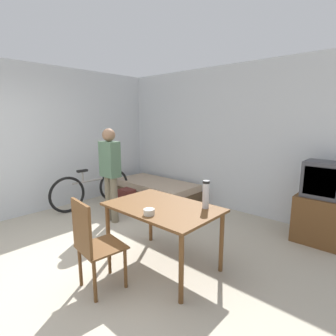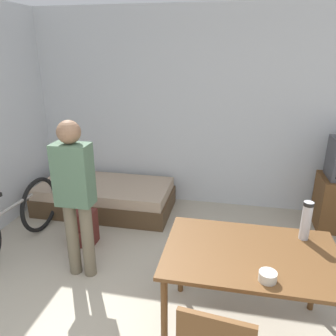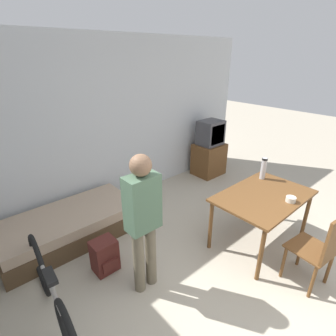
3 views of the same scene
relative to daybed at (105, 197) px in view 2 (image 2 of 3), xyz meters
The scene contains 8 objects.
wall_back 1.79m from the daybed, 24.14° to the left, with size 5.70×0.06×2.70m.
daybed is the anchor object (origin of this frame).
dining_table 2.65m from the daybed, 43.44° to the right, with size 1.28×0.84×0.75m.
bicycle 1.34m from the daybed, 117.78° to the right, with size 0.17×1.69×0.77m.
person_standing 1.58m from the daybed, 77.77° to the right, with size 0.34×0.21×1.58m.
thermos_flask 2.85m from the daybed, 33.44° to the right, with size 0.08×0.08×0.32m.
mate_bowl 2.94m from the daybed, 46.55° to the right, with size 0.12×0.12×0.06m.
backpack 0.87m from the daybed, 85.20° to the right, with size 0.28×0.26×0.42m.
Camera 2 is at (0.45, -1.24, 2.16)m, focal length 35.00 mm.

